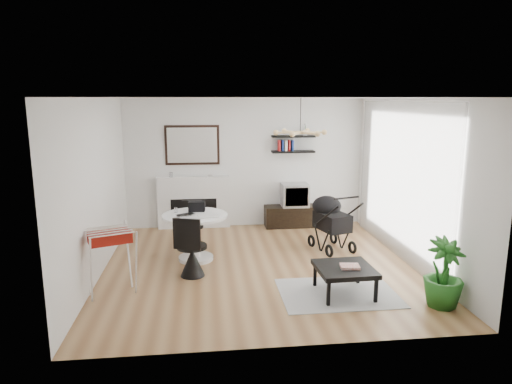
{
  "coord_description": "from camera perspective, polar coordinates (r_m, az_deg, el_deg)",
  "views": [
    {
      "loc": [
        -0.87,
        -7.02,
        2.68
      ],
      "look_at": [
        -0.01,
        0.4,
        1.16
      ],
      "focal_mm": 32.0,
      "sensor_mm": 36.0,
      "label": 1
    }
  ],
  "objects": [
    {
      "name": "tv_console",
      "position": [
        9.8,
        4.63,
        -3.02
      ],
      "size": [
        1.2,
        0.42,
        0.45
      ],
      "primitive_type": "cube",
      "color": "black",
      "rests_on": "floor"
    },
    {
      "name": "magazines",
      "position": [
        6.48,
        11.64,
        -9.1
      ],
      "size": [
        0.28,
        0.24,
        0.04
      ],
      "primitive_type": "cube",
      "rotation": [
        0.0,
        0.0,
        -0.14
      ],
      "color": "#B73E2D",
      "rests_on": "coffee_table"
    },
    {
      "name": "wall_back",
      "position": [
        9.65,
        -1.35,
        3.6
      ],
      "size": [
        5.0,
        0.0,
        5.0
      ],
      "primitive_type": "plane",
      "rotation": [
        1.57,
        0.0,
        0.0
      ],
      "color": "white",
      "rests_on": "floor"
    },
    {
      "name": "newspaper",
      "position": [
        7.54,
        -6.04,
        -2.98
      ],
      "size": [
        0.36,
        0.32,
        0.01
      ],
      "primitive_type": "cube",
      "rotation": [
        0.0,
        0.0,
        0.18
      ],
      "color": "white",
      "rests_on": "dining_table"
    },
    {
      "name": "chair_near",
      "position": [
        7.12,
        -8.03,
        -8.09
      ],
      "size": [
        0.5,
        0.51,
        0.97
      ],
      "rotation": [
        0.0,
        0.0,
        2.83
      ],
      "color": "black",
      "rests_on": "floor"
    },
    {
      "name": "stroller",
      "position": [
        8.38,
        9.27,
        -3.98
      ],
      "size": [
        0.76,
        0.97,
        1.07
      ],
      "rotation": [
        0.0,
        0.0,
        0.29
      ],
      "color": "black",
      "rests_on": "floor"
    },
    {
      "name": "pendant_lamp",
      "position": [
        7.5,
        5.55,
        7.42
      ],
      "size": [
        0.9,
        0.9,
        0.1
      ],
      "primitive_type": null,
      "color": "tan",
      "rests_on": "ceiling"
    },
    {
      "name": "sheer_curtain",
      "position": [
        8.04,
        17.53,
        1.46
      ],
      "size": [
        0.04,
        3.6,
        2.6
      ],
      "primitive_type": "cube",
      "color": "white",
      "rests_on": "wall_right"
    },
    {
      "name": "floor",
      "position": [
        7.57,
        0.45,
        -9.23
      ],
      "size": [
        5.0,
        5.0,
        0.0
      ],
      "primitive_type": "plane",
      "color": "brown",
      "rests_on": "ground"
    },
    {
      "name": "drinking_glass",
      "position": [
        7.84,
        -9.98,
        -2.23
      ],
      "size": [
        0.06,
        0.06,
        0.09
      ],
      "primitive_type": "cylinder",
      "color": "white",
      "rests_on": "dining_table"
    },
    {
      "name": "ceiling",
      "position": [
        7.07,
        0.48,
        11.68
      ],
      "size": [
        5.0,
        5.0,
        0.0
      ],
      "primitive_type": "plane",
      "color": "white",
      "rests_on": "wall_back"
    },
    {
      "name": "drying_rack",
      "position": [
        6.68,
        -17.71,
        -8.13
      ],
      "size": [
        0.8,
        0.78,
        0.95
      ],
      "rotation": [
        0.0,
        0.0,
        0.38
      ],
      "color": "white",
      "rests_on": "floor"
    },
    {
      "name": "shelf_upper",
      "position": [
        9.6,
        4.69,
        6.95
      ],
      "size": [
        0.9,
        0.25,
        0.04
      ],
      "primitive_type": "cube",
      "color": "black",
      "rests_on": "wall_back"
    },
    {
      "name": "black_bag",
      "position": [
        7.88,
        -7.42,
        -1.78
      ],
      "size": [
        0.29,
        0.19,
        0.17
      ],
      "primitive_type": "cube",
      "rotation": [
        0.0,
        0.0,
        -0.09
      ],
      "color": "black",
      "rests_on": "dining_table"
    },
    {
      "name": "dining_table",
      "position": [
        7.75,
        -7.6,
        -4.73
      ],
      "size": [
        1.09,
        1.09,
        0.79
      ],
      "color": "white",
      "rests_on": "floor"
    },
    {
      "name": "shelf_lower",
      "position": [
        9.63,
        4.66,
        5.05
      ],
      "size": [
        0.9,
        0.25,
        0.04
      ],
      "primitive_type": "cube",
      "color": "black",
      "rests_on": "wall_back"
    },
    {
      "name": "crt_tv",
      "position": [
        9.69,
        4.84,
        -0.35
      ],
      "size": [
        0.56,
        0.49,
        0.49
      ],
      "color": "#ADAEB0",
      "rests_on": "tv_console"
    },
    {
      "name": "wall_left",
      "position": [
        7.33,
        -19.32,
        0.41
      ],
      "size": [
        0.0,
        5.0,
        5.0
      ],
      "primitive_type": "plane",
      "rotation": [
        1.57,
        0.0,
        1.57
      ],
      "color": "white",
      "rests_on": "floor"
    },
    {
      "name": "potted_plant",
      "position": [
        6.51,
        22.42,
        -9.34
      ],
      "size": [
        0.61,
        0.61,
        0.92
      ],
      "primitive_type": "imported",
      "rotation": [
        0.0,
        0.0,
        0.21
      ],
      "color": "#1F5D1A",
      "rests_on": "floor"
    },
    {
      "name": "fireplace",
      "position": [
        9.66,
        -7.81,
        -0.5
      ],
      "size": [
        1.5,
        0.17,
        2.16
      ],
      "color": "white",
      "rests_on": "floor"
    },
    {
      "name": "laptop",
      "position": [
        7.59,
        -8.7,
        -2.89
      ],
      "size": [
        0.37,
        0.33,
        0.02
      ],
      "primitive_type": "imported",
      "rotation": [
        0.0,
        0.0,
        0.54
      ],
      "color": "black",
      "rests_on": "dining_table"
    },
    {
      "name": "wall_right",
      "position": [
        7.9,
        18.78,
        1.21
      ],
      "size": [
        0.0,
        5.0,
        5.0
      ],
      "primitive_type": "plane",
      "rotation": [
        1.57,
        0.0,
        -1.57
      ],
      "color": "white",
      "rests_on": "floor"
    },
    {
      "name": "chair_far",
      "position": [
        8.43,
        -7.95,
        -5.2
      ],
      "size": [
        0.41,
        0.41,
        0.86
      ],
      "rotation": [
        0.0,
        0.0,
        -0.01
      ],
      "color": "black",
      "rests_on": "floor"
    },
    {
      "name": "coffee_table",
      "position": [
        6.53,
        11.02,
        -9.52
      ],
      "size": [
        0.79,
        0.79,
        0.39
      ],
      "rotation": [
        0.0,
        0.0,
        0.03
      ],
      "color": "black",
      "rests_on": "rug"
    },
    {
      "name": "rug",
      "position": [
        6.67,
        10.17,
        -12.31
      ],
      "size": [
        1.62,
        1.17,
        0.01
      ],
      "primitive_type": "cube",
      "color": "#9A9A9A",
      "rests_on": "floor"
    }
  ]
}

